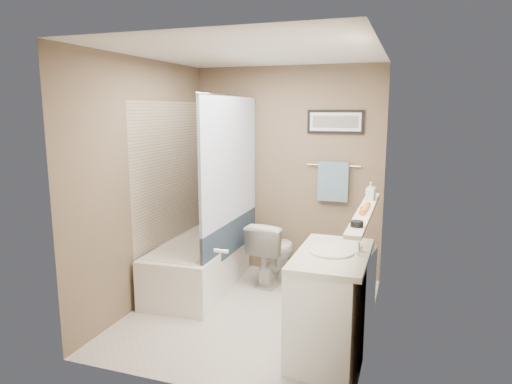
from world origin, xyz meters
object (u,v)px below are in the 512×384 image
(hair_brush_front, at_px, (364,210))
(hair_brush_back, at_px, (366,206))
(vanity, at_px, (332,307))
(candle_bowl_near, at_px, (357,224))
(toilet, at_px, (273,251))
(glass_jar, at_px, (371,192))
(soap_bottle, at_px, (370,191))
(bathtub, at_px, (199,265))

(hair_brush_front, bearing_deg, hair_brush_back, 90.00)
(vanity, bearing_deg, candle_bowl_near, -43.70)
(candle_bowl_near, distance_m, hair_brush_back, 0.59)
(toilet, bearing_deg, glass_jar, 164.34)
(toilet, distance_m, soap_bottle, 1.48)
(bathtub, height_order, vanity, vanity)
(toilet, relative_size, soap_bottle, 4.37)
(bathtub, height_order, hair_brush_front, hair_brush_front)
(candle_bowl_near, xyz_separation_m, hair_brush_back, (0.00, 0.59, 0.00))
(soap_bottle, bearing_deg, hair_brush_front, -90.00)
(bathtub, distance_m, hair_brush_back, 2.06)
(bathtub, height_order, toilet, toilet)
(toilet, xyz_separation_m, candle_bowl_near, (1.07, -1.56, 0.78))
(toilet, height_order, hair_brush_front, hair_brush_front)
(hair_brush_back, relative_size, glass_jar, 2.20)
(hair_brush_front, xyz_separation_m, glass_jar, (0.00, 0.64, 0.03))
(candle_bowl_near, xyz_separation_m, soap_bottle, (0.00, 0.99, 0.06))
(hair_brush_front, relative_size, hair_brush_back, 1.00)
(toilet, height_order, soap_bottle, soap_bottle)
(hair_brush_back, bearing_deg, bathtub, 163.31)
(toilet, xyz_separation_m, vanity, (0.89, -1.34, 0.05))
(toilet, distance_m, vanity, 1.61)
(soap_bottle, bearing_deg, candle_bowl_near, -90.00)
(vanity, bearing_deg, bathtub, 155.97)
(bathtub, bearing_deg, hair_brush_back, -20.23)
(bathtub, xyz_separation_m, candle_bowl_near, (1.79, -1.13, 0.89))
(vanity, bearing_deg, glass_jar, 83.91)
(toilet, relative_size, vanity, 0.78)
(glass_jar, bearing_deg, hair_brush_back, -90.00)
(bathtub, distance_m, soap_bottle, 2.02)
(hair_brush_back, bearing_deg, vanity, -116.11)
(vanity, bearing_deg, hair_brush_front, 58.61)
(candle_bowl_near, relative_size, hair_brush_front, 0.41)
(candle_bowl_near, distance_m, glass_jar, 1.10)
(hair_brush_front, bearing_deg, glass_jar, 90.00)
(toilet, relative_size, hair_brush_back, 3.21)
(toilet, xyz_separation_m, hair_brush_back, (1.07, -0.96, 0.78))
(bathtub, bearing_deg, hair_brush_front, -24.05)
(hair_brush_back, distance_m, glass_jar, 0.51)
(candle_bowl_near, bearing_deg, vanity, 130.63)
(bathtub, relative_size, vanity, 1.67)
(vanity, height_order, hair_brush_back, hair_brush_back)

